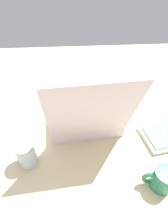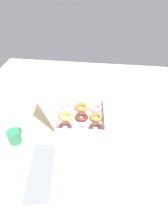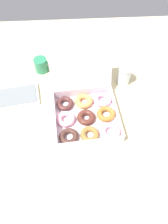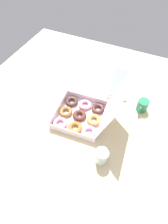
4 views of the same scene
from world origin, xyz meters
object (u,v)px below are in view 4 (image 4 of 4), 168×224
Objects in this scene: coffee_mug at (142,105)px; glass_jar at (102,156)px; donut_box at (83,115)px; keyboard at (120,83)px.

glass_jar is (47.41, -12.70, 1.01)cm from coffee_mug.
donut_box is 45.20cm from keyboard.
glass_jar is at bearing 7.81° from keyboard.
glass_jar is (66.35, 9.10, 4.40)cm from keyboard.
keyboard is 3.39× the size of coffee_mug.
coffee_mug is (18.93, 21.80, 3.40)cm from keyboard.
keyboard is at bearing 163.58° from donut_box.
keyboard is (-43.26, 12.74, -3.00)cm from donut_box.
donut_box is 42.25cm from coffee_mug.
keyboard is at bearing -130.97° from coffee_mug.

